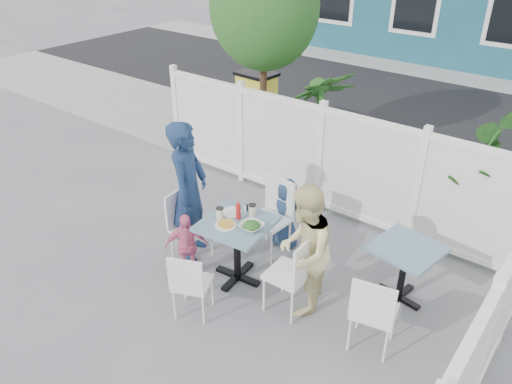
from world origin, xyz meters
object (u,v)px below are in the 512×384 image
Objects in this scene: utility_cabinet at (257,107)px; woman at (304,251)px; spare_table at (405,259)px; toddler at (186,246)px; chair_right at (295,270)px; chair_back at (274,211)px; chair_near at (190,281)px; main_table at (237,235)px; chair_left at (186,221)px; boy at (286,214)px; man at (189,192)px.

woman is at bearing -42.94° from utility_cabinet.
spare_table is 0.90× the size of toddler.
chair_right is 0.97× the size of chair_back.
chair_near is at bearing -56.95° from utility_cabinet.
chair_right is 0.65× the size of woman.
chair_near is at bearing -88.52° from main_table.
chair_near is 0.55× the size of woman.
woman is (0.88, 0.06, 0.13)m from main_table.
utility_cabinet is at bearing -158.46° from woman.
chair_back is at bearing -176.49° from spare_table.
chair_right is (0.85, -0.06, -0.06)m from main_table.
chair_left reaches higher than main_table.
toddler is (-2.22, -1.19, -0.12)m from spare_table.
chair_near is (-0.83, -0.76, -0.08)m from chair_right.
chair_right reaches higher than main_table.
woman is (0.89, -0.68, 0.17)m from chair_back.
utility_cabinet is 5.02m from spare_table.
chair_near is at bearing 81.92° from boy.
toddler is at bearing 69.28° from chair_back.
chair_left is 0.93× the size of chair_back.
toddler is (-0.51, -0.34, -0.19)m from main_table.
chair_near is 0.46× the size of man.
spare_table is at bearing -172.64° from chair_back.
chair_back is at bearing -149.49° from woman.
chair_right reaches higher than chair_near.
utility_cabinet reaches higher than main_table.
woman reaches higher than main_table.
man is at bearing 39.11° from boy.
spare_table is (1.71, 0.85, -0.07)m from main_table.
utility_cabinet reaches higher than chair_near.
chair_left is 1.64m from chair_right.
spare_table is 0.93× the size of chair_near.
toddler is at bearing -167.97° from man.
chair_right is at bearing 86.09° from chair_left.
utility_cabinet is 0.67× the size of man.
woman is at bearing 146.39° from chair_back.
woman is at bearing 21.83° from chair_near.
main_table is 0.83m from chair_near.
spare_table is 0.43× the size of man.
man is 1.20× the size of woman.
utility_cabinet is at bearing 0.42° from man.
spare_table is at bearing -45.40° from chair_right.
chair_left is at bearing 87.66° from chair_right.
utility_cabinet is at bearing 146.77° from spare_table.
chair_back is at bearing -45.60° from utility_cabinet.
chair_near is at bearing 42.90° from chair_left.
chair_right is at bearing 140.78° from chair_back.
chair_back is 0.66× the size of woman.
chair_back is at bearing 67.31° from chair_near.
chair_left is at bearing 42.74° from boy.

